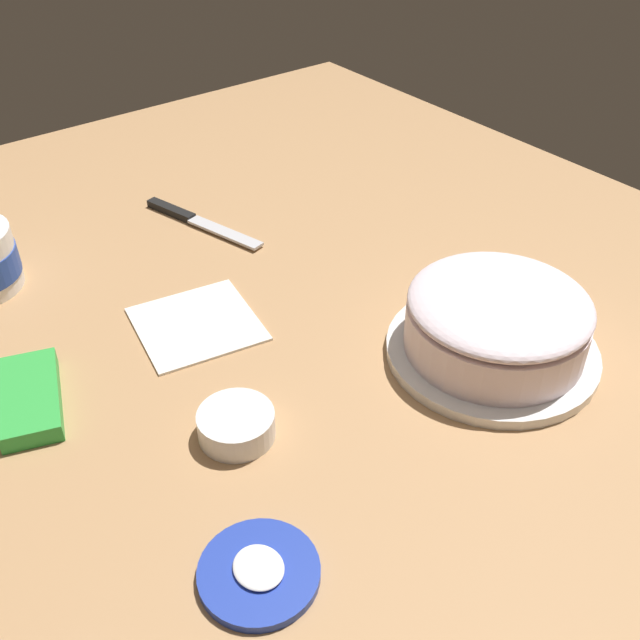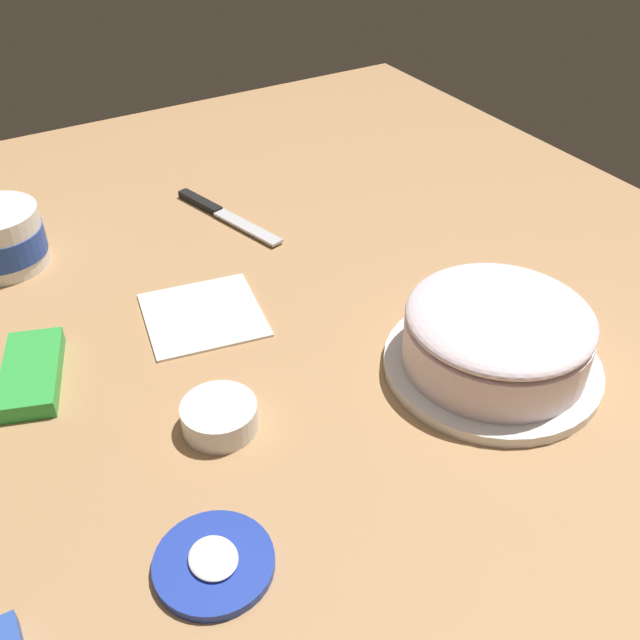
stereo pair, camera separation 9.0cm
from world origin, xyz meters
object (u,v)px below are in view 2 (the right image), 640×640
Objects in this scene: candy_box_lower at (32,373)px; sprinkle_bowl_blue at (219,416)px; frosted_cake at (496,339)px; frosting_tub_lid at (214,563)px; paper_napkin at (203,314)px; spreading_knife at (219,212)px.

sprinkle_bowl_blue is at bearing 59.84° from candy_box_lower.
frosted_cake reaches higher than frosting_tub_lid.
candy_box_lower reaches higher than paper_napkin.
sprinkle_bowl_blue is 0.60× the size of candy_box_lower.
frosted_cake is 0.53m from spreading_knife.
candy_box_lower is (-0.18, -0.16, -0.01)m from sprinkle_bowl_blue.
frosting_tub_lid is 0.35m from candy_box_lower.
paper_napkin is (-0.01, 0.22, -0.01)m from candy_box_lower.
frosting_tub_lid is at bearing -26.22° from sprinkle_bowl_blue.
sprinkle_bowl_blue is at bearing -24.12° from spreading_knife.
frosted_cake is 0.41m from frosting_tub_lid.
sprinkle_bowl_blue is 0.56× the size of paper_napkin.
frosted_cake is 1.74× the size of paper_napkin.
paper_napkin is at bearing -136.99° from frosted_cake.
sprinkle_bowl_blue is (-0.16, 0.08, 0.01)m from frosting_tub_lid.
frosted_cake is at bearing 13.86° from spreading_knife.
candy_box_lower is (0.25, -0.36, 0.01)m from spreading_knife.
frosting_tub_lid is at bearing -21.79° from paper_napkin.
paper_napkin is (0.24, -0.13, -0.00)m from spreading_knife.
spreading_knife reaches higher than paper_napkin.
frosted_cake is at bearing 80.33° from candy_box_lower.
frosting_tub_lid is 0.79× the size of candy_box_lower.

